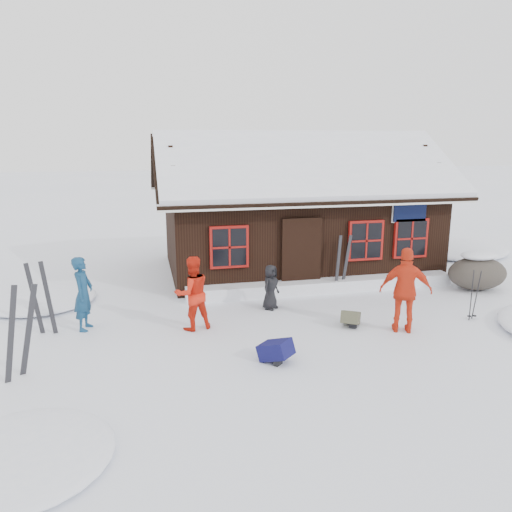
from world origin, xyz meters
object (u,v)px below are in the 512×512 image
Objects in this scene: skier_orange_left at (192,293)px; skier_crouched at (271,287)px; backpack_blue at (276,354)px; ski_poles at (474,296)px; ski_pair_left at (20,332)px; boulder at (477,272)px; skier_orange_right at (406,290)px; backpack_olive at (351,320)px; skier_teal at (83,294)px.

skier_orange_left reaches higher than skier_crouched.
ski_poles is at bearing -30.02° from backpack_blue.
ski_poles is 2.12× the size of backpack_blue.
boulder is at bearing -12.41° from ski_pair_left.
backpack_blue is at bearing -146.45° from skier_crouched.
skier_orange_right is at bearing -27.90° from backpack_blue.
backpack_olive is at bearing -90.59° from skier_crouched.
skier_orange_right is 3.34m from backpack_blue.
backpack_olive is (2.13, 1.40, -0.02)m from backpack_blue.
boulder is (6.09, 0.33, -0.07)m from skier_crouched.
skier_teal is 4.54m from backpack_blue.
boulder is 7.52m from backpack_blue.
skier_orange_right reaches higher than skier_crouched.
skier_teal reaches higher than backpack_blue.
ski_poles is at bearing -65.73° from skier_crouched.
skier_crouched is at bearing -170.03° from skier_orange_left.
skier_orange_left is 8.21m from boulder.
boulder is at bearing 54.07° from backpack_olive.
skier_orange_right is 2.02m from ski_poles.
skier_orange_left is at bearing 9.07° from skier_orange_right.
boulder reaches higher than backpack_olive.
ski_poles is at bearing 157.79° from skier_orange_left.
skier_orange_left is 6.51m from ski_poles.
skier_orange_right is at bearing -23.56° from ski_pair_left.
skier_crouched is 5.79m from ski_pair_left.
ski_poles is at bearing 27.49° from backpack_olive.
skier_orange_left is 3.61m from backpack_olive.
backpack_olive is at bearing 175.74° from ski_poles.
skier_crouched is at bearing -176.86° from boulder.
backpack_olive is at bearing -4.96° from skier_orange_right.
skier_teal reaches higher than ski_poles.
ski_pair_left reaches higher than ski_poles.
boulder is 0.96× the size of ski_pair_left.
skier_crouched reaches higher than backpack_blue.
skier_teal is 0.88× the size of skier_orange_right.
backpack_blue is at bearing -166.95° from ski_poles.
skier_crouched is at bearing 158.09° from ski_poles.
skier_teal is at bearing 141.53° from skier_crouched.
skier_teal is at bearing 102.27° from backpack_blue.
backpack_blue is at bearing -32.15° from ski_pair_left.
backpack_blue is (3.70, -2.56, -0.67)m from skier_teal.
skier_crouched is 2.19m from backpack_olive.
skier_teal is 2.40m from skier_orange_left.
skier_teal reaches higher than skier_crouched.
ski_poles reaches higher than backpack_olive.
backpack_olive is at bearing -87.30° from skier_teal.
ski_poles is (-1.65, -2.12, 0.08)m from boulder.
backpack_blue is at bearing -153.96° from boulder.
skier_orange_right is 3.68× the size of backpack_olive.
skier_teal is at bearing 9.89° from skier_orange_right.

